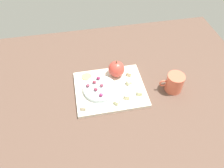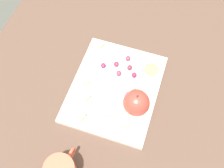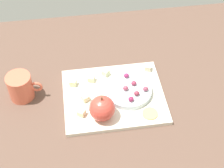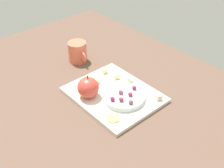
{
  "view_description": "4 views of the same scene",
  "coord_description": "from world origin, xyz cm",
  "views": [
    {
      "loc": [
        14.18,
        67.85,
        82.56
      ],
      "look_at": [
        1.6,
        2.43,
        7.59
      ],
      "focal_mm": 35.02,
      "sensor_mm": 36.0,
      "label": 1
    },
    {
      "loc": [
        -36.3,
        -9.3,
        82.11
      ],
      "look_at": [
        2.18,
        3.41,
        7.83
      ],
      "focal_mm": 44.8,
      "sensor_mm": 36.0,
      "label": 2
    },
    {
      "loc": [
        -8.14,
        -68.05,
        89.12
      ],
      "look_at": [
        2.39,
        5.14,
        7.73
      ],
      "focal_mm": 54.93,
      "sensor_mm": 36.0,
      "label": 3
    },
    {
      "loc": [
        64.38,
        -52.55,
        69.68
      ],
      "look_at": [
        2.64,
        1.76,
        9.8
      ],
      "focal_mm": 45.89,
      "sensor_mm": 36.0,
      "label": 4
    }
  ],
  "objects": [
    {
      "name": "serving_dish",
      "position": [
        7.36,
        3.05,
        6.14
      ],
      "size": [
        15.21,
        15.21,
        1.88
      ],
      "primitive_type": "cylinder",
      "color": "silver",
      "rests_on": "platter"
    },
    {
      "name": "grape_5",
      "position": [
        7.61,
        8.1,
        7.84
      ],
      "size": [
        1.74,
        1.57,
        1.52
      ],
      "primitive_type": "ellipsoid",
      "color": "#8C2757",
      "rests_on": "serving_dish"
    },
    {
      "name": "apple_whole",
      "position": [
        -2.08,
        -5.35,
        9.1
      ],
      "size": [
        7.82,
        7.82,
        7.82
      ],
      "primitive_type": "sphere",
      "color": "#D54538",
      "rests_on": "platter"
    },
    {
      "name": "cup",
      "position": [
        -26.54,
        7.63,
        8.21
      ],
      "size": [
        11.08,
        7.89,
        8.84
      ],
      "color": "#E2674B",
      "rests_on": "table"
    },
    {
      "name": "grape_3",
      "position": [
        7.28,
        -2.09,
        7.9
      ],
      "size": [
        1.74,
        1.57,
        1.65
      ],
      "primitive_type": "ellipsoid",
      "color": "#90264F",
      "rests_on": "serving_dish"
    },
    {
      "name": "cheese_cube_1",
      "position": [
        -3.92,
        9.84,
        6.23
      ],
      "size": [
        2.65,
        2.65,
        2.07
      ],
      "primitive_type": "cube",
      "rotation": [
        0.0,
        0.0,
        1.22
      ],
      "color": "beige",
      "rests_on": "platter"
    },
    {
      "name": "table",
      "position": [
        0.0,
        0.0,
        1.9
      ],
      "size": [
        139.64,
        96.88,
        3.79
      ],
      "primitive_type": "cube",
      "color": "brown",
      "rests_on": "ground"
    },
    {
      "name": "grape_2",
      "position": [
        9.47,
        -0.12,
        7.86
      ],
      "size": [
        1.74,
        1.57,
        1.57
      ],
      "primitive_type": "ellipsoid",
      "color": "#8B3143",
      "rests_on": "serving_dish"
    },
    {
      "name": "cheese_cube_2",
      "position": [
        -6.62,
        1.79,
        6.23
      ],
      "size": [
        2.79,
        2.79,
        2.07
      ],
      "primitive_type": "cube",
      "rotation": [
        0.0,
        0.0,
        0.48
      ],
      "color": "beige",
      "rests_on": "platter"
    },
    {
      "name": "platter",
      "position": [
        2.6,
        2.65,
        4.49
      ],
      "size": [
        32.2,
        26.42,
        1.4
      ],
      "primitive_type": "cube",
      "color": "silver",
      "rests_on": "table"
    },
    {
      "name": "cheese_cube_0",
      "position": [
        15.82,
        12.23,
        6.23
      ],
      "size": [
        2.66,
        2.66,
        2.07
      ],
      "primitive_type": "cube",
      "rotation": [
        0.0,
        0.0,
        1.22
      ],
      "color": "beige",
      "rests_on": "platter"
    },
    {
      "name": "apple_stem",
      "position": [
        -2.08,
        -5.35,
        13.61
      ],
      "size": [
        0.5,
        0.5,
        1.2
      ],
      "primitive_type": "cylinder",
      "color": "brown",
      "rests_on": "apple_whole"
    },
    {
      "name": "cheese_cube_3",
      "position": [
        -10.03,
        8.86,
        6.23
      ],
      "size": [
        2.6,
        2.6,
        2.07
      ],
      "primitive_type": "cube",
      "rotation": [
        0.0,
        0.0,
        1.27
      ],
      "color": "beige",
      "rests_on": "platter"
    },
    {
      "name": "grape_4",
      "position": [
        6.41,
        2.6,
        7.88
      ],
      "size": [
        1.74,
        1.57,
        1.61
      ],
      "primitive_type": "ellipsoid",
      "color": "#953E54",
      "rests_on": "serving_dish"
    },
    {
      "name": "grape_1",
      "position": [
        9.4,
        4.39,
        7.82
      ],
      "size": [
        1.74,
        1.57,
        1.48
      ],
      "primitive_type": "ellipsoid",
      "color": "#8D2F48",
      "rests_on": "serving_dish"
    },
    {
      "name": "cheese_cube_4",
      "position": [
        -8.31,
        -3.9,
        6.23
      ],
      "size": [
        2.86,
        2.86,
        2.07
      ],
      "primitive_type": "cube",
      "rotation": [
        0.0,
        0.0,
        1.01
      ],
      "color": "beige",
      "rests_on": "platter"
    },
    {
      "name": "cheese_cube_5",
      "position": [
        1.2,
        11.95,
        6.23
      ],
      "size": [
        2.93,
        2.93,
        2.07
      ],
      "primitive_type": "cube",
      "rotation": [
        0.0,
        0.0,
        0.76
      ],
      "color": "beige",
      "rests_on": "platter"
    },
    {
      "name": "cracker_0",
      "position": [
        12.52,
        -6.55,
        5.4
      ],
      "size": [
        4.78,
        4.78,
        0.4
      ],
      "primitive_type": "cylinder",
      "color": "tan",
      "rests_on": "platter"
    },
    {
      "name": "grape_0",
      "position": [
        12.63,
        1.48,
        7.84
      ],
      "size": [
        1.74,
        1.57,
        1.52
      ],
      "primitive_type": "ellipsoid",
      "color": "#8E3F54",
      "rests_on": "serving_dish"
    }
  ]
}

